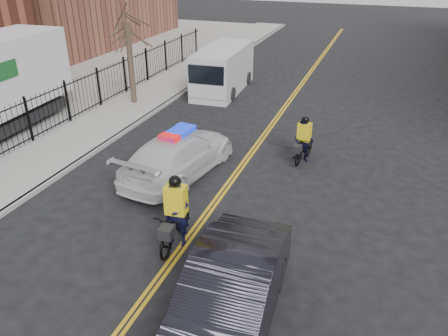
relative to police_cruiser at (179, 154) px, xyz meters
name	(u,v)px	position (x,y,z in m)	size (l,w,h in m)	color
ground	(187,241)	(1.96, -3.65, -0.79)	(120.00, 120.00, 0.00)	black
center_line_left	(261,137)	(1.88, 4.35, -0.79)	(0.10, 60.00, 0.01)	gold
center_line_right	(264,138)	(2.04, 4.35, -0.79)	(0.10, 60.00, 0.01)	gold
sidewalk	(115,116)	(-5.54, 4.35, -0.72)	(3.00, 60.00, 0.15)	#989590
curb	(142,119)	(-4.04, 4.35, -0.72)	(0.20, 60.00, 0.15)	#989590
iron_fence	(87,94)	(-7.04, 4.35, 0.21)	(0.12, 28.00, 2.00)	black
street_tree	(128,36)	(-5.64, 6.35, 2.74)	(3.20, 3.20, 4.80)	#34281F
police_cruiser	(179,154)	(0.00, 0.00, 0.00)	(2.88, 5.66, 1.73)	silver
dark_sedan	(228,299)	(4.14, -6.30, 0.08)	(1.85, 5.31, 1.75)	black
cargo_van	(222,71)	(-2.11, 10.23, 0.40)	(2.48, 5.93, 2.44)	silver
cyclist_near	(177,221)	(1.77, -3.85, -0.04)	(0.97, 2.26, 2.16)	black
cyclist_far	(303,144)	(4.02, 2.68, -0.07)	(0.92, 1.87, 1.83)	black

